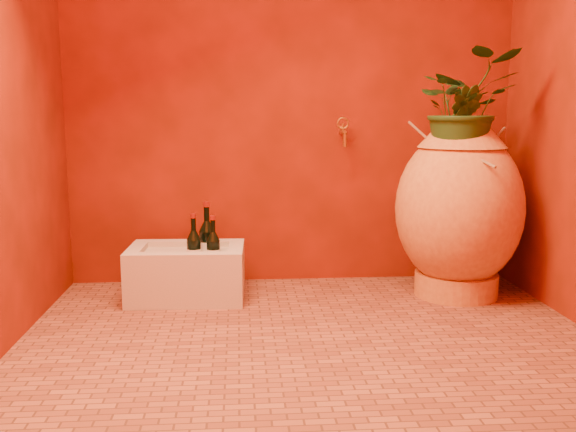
{
  "coord_description": "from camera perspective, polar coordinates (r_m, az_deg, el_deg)",
  "views": [
    {
      "loc": [
        -0.3,
        -2.64,
        0.97
      ],
      "look_at": [
        -0.07,
        0.35,
        0.48
      ],
      "focal_mm": 40.0,
      "sensor_mm": 36.0,
      "label": 1
    }
  ],
  "objects": [
    {
      "name": "plant_side",
      "position": [
        3.33,
        15.03,
        7.99
      ],
      "size": [
        0.25,
        0.23,
        0.37
      ],
      "primitive_type": "imported",
      "rotation": [
        0.0,
        0.0,
        -0.37
      ],
      "color": "#1D3F16",
      "rests_on": "amphora"
    },
    {
      "name": "stone_basin",
      "position": [
        3.4,
        -8.99,
        -5.09
      ],
      "size": [
        0.61,
        0.42,
        0.28
      ],
      "rotation": [
        0.0,
        0.0,
        -0.04
      ],
      "color": "beige",
      "rests_on": "floor"
    },
    {
      "name": "wall_back",
      "position": [
        3.66,
        0.29,
        13.67
      ],
      "size": [
        2.5,
        0.02,
        2.5
      ],
      "primitive_type": "cube",
      "color": "#551604",
      "rests_on": "ground"
    },
    {
      "name": "floor",
      "position": [
        2.83,
        1.96,
        -10.8
      ],
      "size": [
        2.5,
        2.5,
        0.0
      ],
      "primitive_type": "plane",
      "color": "brown",
      "rests_on": "ground"
    },
    {
      "name": "plant_main",
      "position": [
        3.41,
        15.43,
        9.35
      ],
      "size": [
        0.52,
        0.46,
        0.56
      ],
      "primitive_type": "imported",
      "rotation": [
        0.0,
        0.0,
        0.05
      ],
      "color": "#1D3F16",
      "rests_on": "amphora"
    },
    {
      "name": "wine_bottle_a",
      "position": [
        3.4,
        -7.19,
        -2.52
      ],
      "size": [
        0.09,
        0.09,
        0.35
      ],
      "color": "black",
      "rests_on": "stone_basin"
    },
    {
      "name": "wine_bottle_c",
      "position": [
        3.32,
        -6.65,
        -3.19
      ],
      "size": [
        0.07,
        0.07,
        0.29
      ],
      "color": "black",
      "rests_on": "stone_basin"
    },
    {
      "name": "wall_tap",
      "position": [
        3.6,
        4.93,
        7.58
      ],
      "size": [
        0.07,
        0.15,
        0.16
      ],
      "color": "#B18429",
      "rests_on": "wall_back"
    },
    {
      "name": "wine_bottle_b",
      "position": [
        3.32,
        -8.35,
        -3.15
      ],
      "size": [
        0.08,
        0.08,
        0.31
      ],
      "color": "black",
      "rests_on": "stone_basin"
    },
    {
      "name": "amphora",
      "position": [
        3.47,
        14.97,
        0.71
      ],
      "size": [
        0.68,
        0.68,
        0.95
      ],
      "rotation": [
        0.0,
        0.0,
        0.03
      ],
      "color": "gold",
      "rests_on": "floor"
    }
  ]
}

